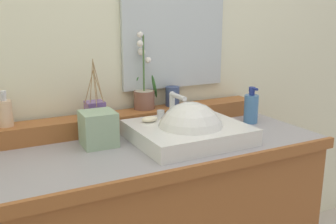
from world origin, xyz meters
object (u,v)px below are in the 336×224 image
Objects in this scene: tissue_box at (98,129)px; tumbler_cup at (172,96)px; soap_dispenser at (5,112)px; potted_plant at (144,93)px; soap_bar at (150,119)px; reed_diffuser at (95,109)px; sink_basin at (189,134)px; lotion_bottle at (251,108)px.

tumbler_cup is at bearing 22.89° from tissue_box.
soap_dispenser reaches higher than tissue_box.
potted_plant is 2.58× the size of tissue_box.
reed_diffuser is at bearing 142.98° from soap_bar.
tumbler_cup is at bearing 74.93° from sink_basin.
tumbler_cup is 0.46m from tissue_box.
lotion_bottle is at bearing 14.30° from sink_basin.
reed_diffuser is (0.35, -0.03, -0.02)m from soap_dispenser.
potted_plant is 2.50× the size of soap_dispenser.
tissue_box reaches higher than soap_bar.
potted_plant reaches higher than tumbler_cup.
tissue_box is at bearing -102.65° from reed_diffuser.
potted_plant is (-0.06, 0.30, 0.12)m from sink_basin.
soap_bar is 0.28× the size of reed_diffuser.
tissue_box is at bearing -28.42° from soap_dispenser.
soap_bar is (-0.12, 0.12, 0.05)m from sink_basin.
soap_dispenser is 1.52× the size of tumbler_cup.
soap_bar is at bearing -37.02° from reed_diffuser.
soap_dispenser reaches higher than tumbler_cup.
sink_basin reaches higher than tumbler_cup.
sink_basin is 0.18m from soap_bar.
sink_basin is 0.41m from lotion_bottle.
lotion_bottle is 0.74m from tissue_box.
tumbler_cup is 0.68× the size of tissue_box.
soap_bar is 0.22m from tissue_box.
soap_bar is 0.52m from lotion_bottle.
reed_diffuser reaches higher than tissue_box.
tumbler_cup is 0.54× the size of lotion_bottle.
potted_plant is at bearing 156.17° from lotion_bottle.
soap_bar is at bearing 0.71° from tissue_box.
potted_plant reaches higher than reed_diffuser.
soap_dispenser is 1.03× the size of tissue_box.
lotion_bottle is (0.32, -0.19, -0.05)m from tumbler_cup.
soap_dispenser reaches higher than soap_bar.
soap_dispenser is at bearing -179.51° from tumbler_cup.
tissue_box is at bearing -157.11° from tumbler_cup.
soap_dispenser is 0.57× the size of reed_diffuser.
potted_plant reaches higher than tissue_box.
soap_dispenser is 1.07m from lotion_bottle.
sink_basin is at bearing -78.21° from potted_plant.
soap_dispenser is (-0.59, -0.01, -0.02)m from potted_plant.
soap_bar is 0.57m from soap_dispenser.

